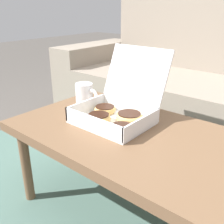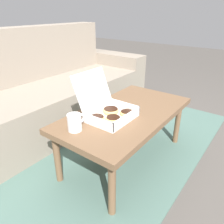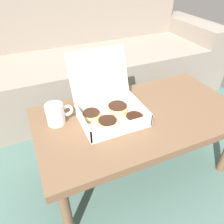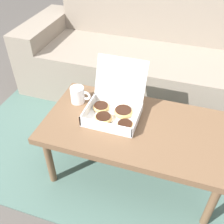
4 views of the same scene
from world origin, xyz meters
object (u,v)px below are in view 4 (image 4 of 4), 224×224
object	(u,v)px
coffee_table	(136,131)
coffee_mug	(78,95)
couch	(163,62)
pastry_box	(114,109)

from	to	relation	value
coffee_table	coffee_mug	size ratio (longest dim) A/B	8.09
coffee_table	couch	bearing A→B (deg)	90.00
couch	coffee_mug	xyz separation A→B (m)	(-0.40, -0.87, 0.16)
coffee_table	coffee_mug	world-z (taller)	coffee_mug
coffee_table	pastry_box	bearing A→B (deg)	163.20
pastry_box	coffee_mug	world-z (taller)	pastry_box
coffee_table	coffee_mug	xyz separation A→B (m)	(-0.40, 0.10, 0.10)
couch	coffee_mug	distance (m)	0.97
pastry_box	couch	bearing A→B (deg)	80.94
couch	coffee_table	xyz separation A→B (m)	(0.00, -0.97, 0.06)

